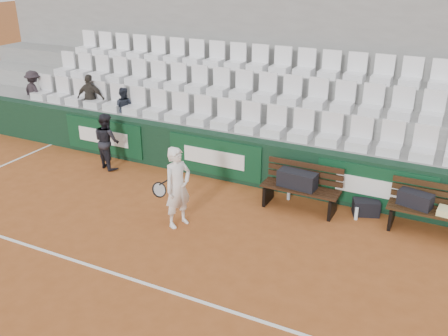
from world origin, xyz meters
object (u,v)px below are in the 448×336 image
sports_bag_ground (366,207)px  bench_right (430,222)px  bench_left (300,198)px  spectator_c (122,90)px  sports_bag_left (297,179)px  sports_bag_right (415,199)px  spectator_b (89,81)px  tennis_player (178,187)px  spectator_a (32,76)px  ball_kid (107,141)px  water_bottle_near (289,194)px  water_bottle_far (356,214)px

sports_bag_ground → bench_right: bearing=-10.0°
bench_left → sports_bag_ground: bench_left is taller
spectator_c → bench_left: bearing=146.9°
sports_bag_ground → sports_bag_left: bearing=-165.3°
sports_bag_right → sports_bag_ground: 0.97m
sports_bag_left → spectator_b: size_ratio=0.59×
sports_bag_ground → spectator_c: spectator_c is taller
bench_right → spectator_b: size_ratio=1.19×
sports_bag_left → spectator_c: 5.12m
bench_left → tennis_player: tennis_player is taller
spectator_a → spectator_c: size_ratio=1.12×
bench_right → spectator_a: size_ratio=1.29×
tennis_player → ball_kid: bearing=151.1°
sports_bag_right → spectator_b: size_ratio=0.46×
sports_bag_left → spectator_b: 6.11m
sports_bag_left → water_bottle_near: size_ratio=3.03×
tennis_player → spectator_a: 6.79m
spectator_a → bench_left: bearing=-177.4°
sports_bag_left → spectator_a: size_ratio=0.63×
spectator_a → spectator_c: (2.96, 0.00, -0.06)m
sports_bag_right → ball_kid: (-6.67, -0.17, 0.07)m
water_bottle_near → spectator_b: bearing=171.1°
sports_bag_left → tennis_player: 2.32m
spectator_b → tennis_player: bearing=133.0°
water_bottle_far → water_bottle_near: bearing=171.0°
bench_left → tennis_player: size_ratio=0.99×
water_bottle_far → tennis_player: 3.35m
sports_bag_left → water_bottle_far: bearing=2.7°
ball_kid → bench_right: bearing=-157.3°
bench_left → water_bottle_far: (1.09, 0.06, -0.10)m
bench_right → sports_bag_left: size_ratio=2.04×
sports_bag_left → spectator_c: size_ratio=0.71×
sports_bag_left → water_bottle_near: bearing=131.7°
water_bottle_near → ball_kid: bearing=-176.3°
sports_bag_ground → spectator_c: bearing=172.4°
bench_right → tennis_player: 4.50m
water_bottle_near → spectator_c: spectator_c is taller
water_bottle_far → ball_kid: bearing=-179.4°
water_bottle_near → spectator_a: spectator_a is taller
sports_bag_left → spectator_b: spectator_b is taller
spectator_b → spectator_c: bearing=166.0°
bench_right → water_bottle_far: 1.27m
water_bottle_near → spectator_c: 4.94m
bench_right → sports_bag_right: bearing=172.3°
water_bottle_near → spectator_a: (-7.62, 0.88, 1.46)m
sports_bag_right → spectator_a: 10.09m
tennis_player → spectator_a: bearing=156.1°
water_bottle_far → spectator_c: bearing=169.7°
bench_left → water_bottle_far: bench_left is taller
sports_bag_left → sports_bag_ground: bearing=14.7°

